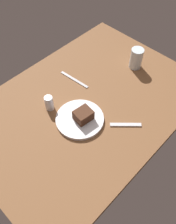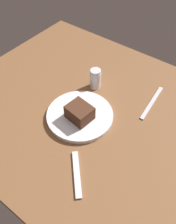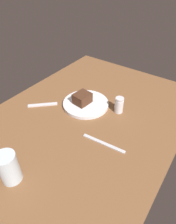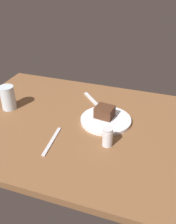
{
  "view_description": "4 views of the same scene",
  "coord_description": "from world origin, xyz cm",
  "px_view_note": "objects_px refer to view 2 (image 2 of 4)",
  "views": [
    {
      "loc": [
        55.98,
        55.75,
        100.31
      ],
      "look_at": [
        5.07,
        6.85,
        6.82
      ],
      "focal_mm": 39.16,
      "sensor_mm": 36.0,
      "label": 1
    },
    {
      "loc": [
        -26.78,
        48.21,
        68.97
      ],
      "look_at": [
        7.3,
        3.27,
        5.05
      ],
      "focal_mm": 39.12,
      "sensor_mm": 36.0,
      "label": 2
    },
    {
      "loc": [
        -56.29,
        -42.77,
        64.84
      ],
      "look_at": [
        2.3,
        -1.0,
        6.0
      ],
      "focal_mm": 31.7,
      "sensor_mm": 36.0,
      "label": 3
    },
    {
      "loc": [
        33.53,
        -90.45,
        69.13
      ],
      "look_at": [
        0.07,
        6.8,
        5.55
      ],
      "focal_mm": 40.96,
      "sensor_mm": 36.0,
      "label": 4
    }
  ],
  "objects_px": {
    "dessert_plate": "(80,115)",
    "salt_shaker": "(95,79)",
    "dessert_spoon": "(77,174)",
    "chocolate_cake_slice": "(80,113)",
    "butter_knife": "(152,102)"
  },
  "relations": [
    {
      "from": "chocolate_cake_slice",
      "to": "dessert_spoon",
      "type": "relative_size",
      "value": 0.55
    },
    {
      "from": "dessert_plate",
      "to": "dessert_spoon",
      "type": "distance_m",
      "value": 0.22
    },
    {
      "from": "dessert_plate",
      "to": "butter_knife",
      "type": "xyz_separation_m",
      "value": [
        -0.17,
        -0.22,
        -0.01
      ]
    },
    {
      "from": "chocolate_cake_slice",
      "to": "salt_shaker",
      "type": "relative_size",
      "value": 1.02
    },
    {
      "from": "dessert_plate",
      "to": "butter_knife",
      "type": "relative_size",
      "value": 1.23
    },
    {
      "from": "salt_shaker",
      "to": "dessert_spoon",
      "type": "height_order",
      "value": "salt_shaker"
    },
    {
      "from": "butter_knife",
      "to": "dessert_spoon",
      "type": "bearing_deg",
      "value": 169.23
    },
    {
      "from": "dessert_plate",
      "to": "butter_knife",
      "type": "height_order",
      "value": "dessert_plate"
    },
    {
      "from": "dessert_plate",
      "to": "salt_shaker",
      "type": "height_order",
      "value": "salt_shaker"
    },
    {
      "from": "dessert_plate",
      "to": "salt_shaker",
      "type": "distance_m",
      "value": 0.17
    },
    {
      "from": "chocolate_cake_slice",
      "to": "salt_shaker",
      "type": "bearing_deg",
      "value": -70.55
    },
    {
      "from": "dessert_spoon",
      "to": "butter_knife",
      "type": "xyz_separation_m",
      "value": [
        -0.04,
        -0.4,
        -0.0
      ]
    },
    {
      "from": "chocolate_cake_slice",
      "to": "salt_shaker",
      "type": "xyz_separation_m",
      "value": [
        0.06,
        -0.18,
        -0.0
      ]
    },
    {
      "from": "salt_shaker",
      "to": "dessert_spoon",
      "type": "relative_size",
      "value": 0.54
    },
    {
      "from": "butter_knife",
      "to": "chocolate_cake_slice",
      "type": "bearing_deg",
      "value": 140.08
    }
  ]
}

